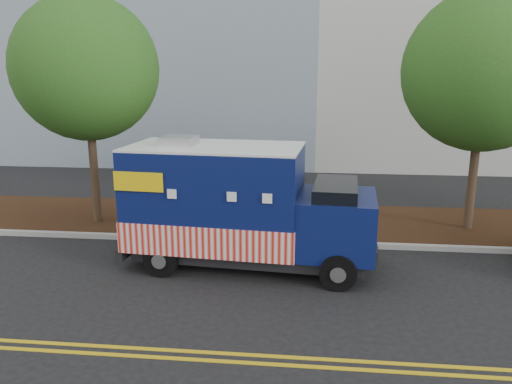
# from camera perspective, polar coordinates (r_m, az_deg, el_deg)

# --- Properties ---
(ground) EXTENTS (120.00, 120.00, 0.00)m
(ground) POSITION_cam_1_polar(r_m,az_deg,el_deg) (13.46, -1.44, -7.92)
(ground) COLOR black
(ground) RESTS_ON ground
(curb) EXTENTS (120.00, 0.18, 0.15)m
(curb) POSITION_cam_1_polar(r_m,az_deg,el_deg) (14.73, -0.74, -5.64)
(curb) COLOR #9E9E99
(curb) RESTS_ON ground
(mulch_strip) EXTENTS (120.00, 4.00, 0.15)m
(mulch_strip) POSITION_cam_1_polar(r_m,az_deg,el_deg) (16.71, 0.11, -3.24)
(mulch_strip) COLOR black
(mulch_strip) RESTS_ON ground
(centerline_near) EXTENTS (120.00, 0.10, 0.01)m
(centerline_near) POSITION_cam_1_polar(r_m,az_deg,el_deg) (9.52, -5.09, -17.82)
(centerline_near) COLOR gold
(centerline_near) RESTS_ON ground
(centerline_far) EXTENTS (120.00, 0.10, 0.01)m
(centerline_far) POSITION_cam_1_polar(r_m,az_deg,el_deg) (9.31, -5.40, -18.62)
(centerline_far) COLOR gold
(centerline_far) RESTS_ON ground
(tree_a) EXTENTS (4.40, 4.40, 7.22)m
(tree_a) POSITION_cam_1_polar(r_m,az_deg,el_deg) (16.47, -18.85, 13.21)
(tree_a) COLOR #38281C
(tree_a) RESTS_ON ground
(tree_c) EXTENTS (4.71, 4.71, 7.31)m
(tree_c) POSITION_cam_1_polar(r_m,az_deg,el_deg) (16.32, 24.61, 12.47)
(tree_c) COLOR #38281C
(tree_c) RESTS_ON ground
(sign_post) EXTENTS (0.06, 0.06, 2.40)m
(sign_post) POSITION_cam_1_polar(r_m,az_deg,el_deg) (14.96, -3.81, -0.85)
(sign_post) COLOR #473828
(sign_post) RESTS_ON ground
(food_truck) EXTENTS (6.54, 2.90, 3.35)m
(food_truck) POSITION_cam_1_polar(r_m,az_deg,el_deg) (12.76, -2.18, -1.96)
(food_truck) COLOR black
(food_truck) RESTS_ON ground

